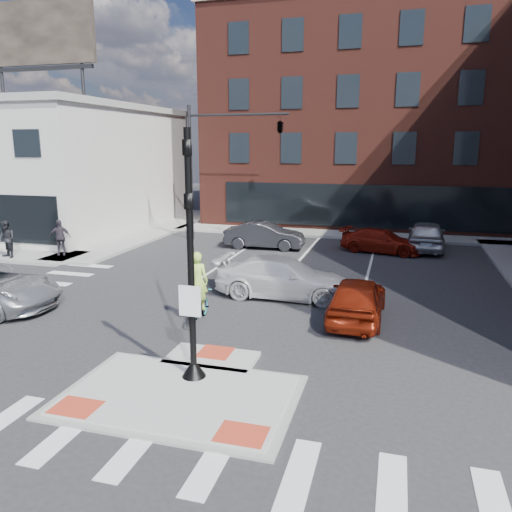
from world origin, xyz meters
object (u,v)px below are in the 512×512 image
(red_sedan, at_px, (357,298))
(pedestrian_b, at_px, (60,237))
(cyclist, at_px, (198,299))
(bg_car_red, at_px, (382,241))
(pedestrian_a, at_px, (6,239))
(white_pickup, at_px, (284,278))
(bg_car_silver, at_px, (426,235))
(bg_car_dark, at_px, (264,235))

(red_sedan, height_order, pedestrian_b, pedestrian_b)
(red_sedan, relative_size, cyclist, 1.82)
(bg_car_red, bearing_deg, pedestrian_a, 123.57)
(white_pickup, relative_size, bg_car_silver, 1.08)
(red_sedan, distance_m, pedestrian_a, 18.08)
(bg_car_dark, distance_m, pedestrian_a, 13.35)
(red_sedan, xyz_separation_m, cyclist, (-5.00, -1.66, 0.06))
(pedestrian_a, bearing_deg, white_pickup, 11.78)
(bg_car_dark, bearing_deg, cyclist, -177.76)
(bg_car_dark, xyz_separation_m, bg_car_silver, (8.74, 2.02, 0.09))
(cyclist, height_order, pedestrian_a, cyclist)
(bg_car_red, bearing_deg, white_pickup, 172.38)
(red_sedan, height_order, cyclist, cyclist)
(bg_car_dark, height_order, bg_car_red, bg_car_dark)
(bg_car_red, bearing_deg, bg_car_silver, -47.55)
(bg_car_silver, relative_size, bg_car_red, 1.10)
(bg_car_red, distance_m, cyclist, 13.93)
(pedestrian_a, bearing_deg, cyclist, -3.97)
(red_sedan, bearing_deg, white_pickup, -30.98)
(bg_car_silver, xyz_separation_m, pedestrian_a, (-20.37, -8.58, 0.28))
(pedestrian_a, relative_size, pedestrian_b, 1.03)
(bg_car_dark, relative_size, pedestrian_b, 2.43)
(pedestrian_b, bearing_deg, white_pickup, -45.39)
(bg_car_red, bearing_deg, pedestrian_b, 122.08)
(white_pickup, height_order, pedestrian_a, pedestrian_a)
(red_sedan, xyz_separation_m, bg_car_silver, (2.74, 12.58, 0.09))
(white_pickup, height_order, cyclist, cyclist)
(bg_car_red, xyz_separation_m, pedestrian_a, (-18.02, -7.19, 0.46))
(red_sedan, bearing_deg, pedestrian_b, -17.78)
(red_sedan, relative_size, bg_car_silver, 0.89)
(bg_car_silver, relative_size, cyclist, 2.03)
(bg_car_dark, xyz_separation_m, cyclist, (1.00, -12.21, 0.07))
(bg_car_dark, distance_m, pedestrian_b, 10.85)
(white_pickup, distance_m, bg_car_silver, 12.14)
(bg_car_silver, bearing_deg, pedestrian_a, 25.66)
(bg_car_dark, relative_size, bg_car_red, 1.02)
(bg_car_dark, distance_m, cyclist, 12.25)
(cyclist, height_order, pedestrian_b, cyclist)
(red_sedan, xyz_separation_m, pedestrian_a, (-17.62, 4.00, 0.36))
(red_sedan, relative_size, white_pickup, 0.83)
(cyclist, bearing_deg, red_sedan, -166.47)
(white_pickup, relative_size, bg_car_red, 1.20)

